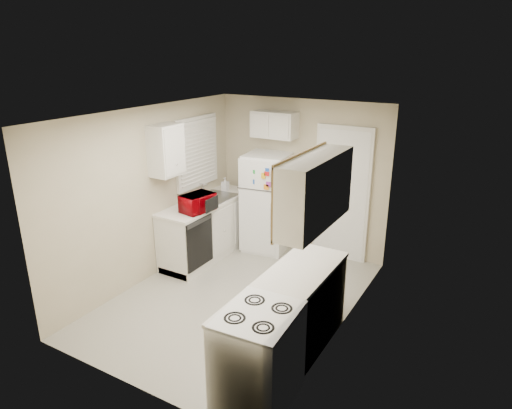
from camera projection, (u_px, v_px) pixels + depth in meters
The scene contains 19 objects.
floor at pixel (237, 298), 6.00m from camera, with size 3.80×3.80×0.00m, color #BCB8AA.
ceiling at pixel (234, 114), 5.21m from camera, with size 3.80×3.80×0.00m, color white.
wall_left at pixel (150, 195), 6.27m from camera, with size 3.80×3.80×0.00m, color #BBB092.
wall_right at pixel (344, 234), 4.94m from camera, with size 3.80×3.80×0.00m, color #BBB092.
wall_back at pixel (301, 176), 7.16m from camera, with size 2.80×2.80×0.00m, color #BBB092.
wall_front at pixel (121, 275), 4.05m from camera, with size 2.80×2.80×0.00m, color #BBB092.
left_counter at pixel (208, 228), 7.11m from camera, with size 0.60×1.80×0.90m, color silver.
dishwasher at pixel (200, 243), 6.47m from camera, with size 0.03×0.58×0.72m, color black.
sink at pixel (213, 201), 7.10m from camera, with size 0.54×0.74×0.16m, color gray.
microwave at pixel (198, 201), 6.46m from camera, with size 0.26×0.46×0.31m, color #900007.
soap_bottle at pixel (225, 185), 7.43m from camera, with size 0.10×0.10×0.22m, color silver.
window_blinds at pixel (197, 152), 6.98m from camera, with size 0.10×0.98×1.08m, color silver.
upper_cabinet_left at pixel (166, 150), 6.18m from camera, with size 0.30×0.45×0.70m, color silver.
refrigerator at pixel (267, 203), 7.23m from camera, with size 0.65×0.63×1.57m, color white.
cabinet_over_fridge at pixel (274, 125), 6.96m from camera, with size 0.70×0.30×0.40m, color silver.
interior_door at pixel (342, 195), 6.85m from camera, with size 0.86×0.06×2.08m, color white.
right_counter at pixel (285, 322), 4.67m from camera, with size 0.60×2.00×0.90m, color silver.
stove at pixel (259, 357), 4.13m from camera, with size 0.62×0.77×0.93m, color white.
upper_cabinet_right at pixel (316, 191), 4.41m from camera, with size 0.30×1.20×0.70m, color silver.
Camera 1 is at (2.86, -4.43, 3.12)m, focal length 32.00 mm.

